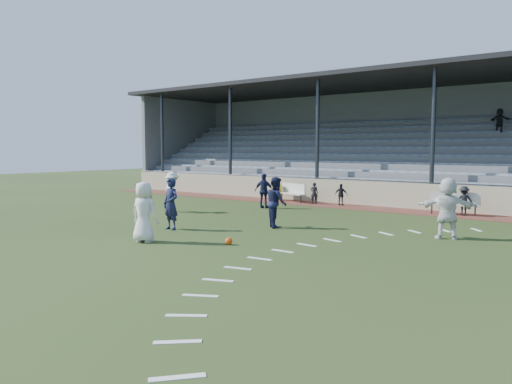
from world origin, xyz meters
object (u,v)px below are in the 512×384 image
bench_left (292,191)px  trash_bin (277,192)px  bench_right (454,201)px  football (229,241)px  player_navy_lead (171,204)px  player_white_lead (144,212)px

bench_left → trash_bin: 1.05m
bench_left → bench_right: bearing=20.0°
bench_left → football: bearing=-44.2°
player_navy_lead → player_white_lead: bearing=-59.9°
football → trash_bin: bearing=118.9°
player_white_lead → bench_right: bearing=-127.2°
trash_bin → bench_left: bearing=-2.9°
trash_bin → football: trash_bin is taller
bench_right → trash_bin: (-9.30, 0.23, -0.13)m
trash_bin → player_white_lead: bearing=-72.9°
bench_right → player_white_lead: player_white_lead is taller
bench_left → player_white_lead: bearing=-56.2°
football → player_white_lead: bearing=-152.0°
trash_bin → player_white_lead: (3.76, -12.19, 0.46)m
football → player_navy_lead: size_ratio=0.12×
bench_left → player_navy_lead: bearing=-59.6°
bench_right → football: size_ratio=9.53×
bench_left → player_navy_lead: (1.63, -10.05, 0.30)m
bench_right → football: bench_right is taller
bench_left → player_white_lead: (2.71, -12.13, 0.32)m
bench_right → football: bearing=-117.1°
football → player_navy_lead: bearing=165.6°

